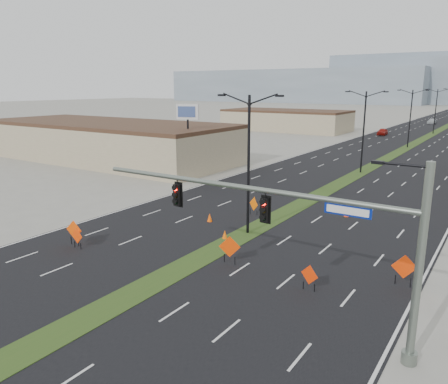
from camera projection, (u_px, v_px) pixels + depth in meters
The scene contains 25 objects.
ground at pixel (130, 296), 22.55m from camera, with size 600.00×600.00×0.00m, color gray.
road_surface at pixel (436, 132), 103.58m from camera, with size 25.00×400.00×0.02m, color black.
median_strip at pixel (436, 132), 103.58m from camera, with size 2.00×400.00×0.04m, color #2B4A1A.
building_sw_near at pixel (107, 142), 65.06m from camera, with size 40.00×16.00×5.00m, color tan.
building_sw_far at pixel (286, 121), 108.08m from camera, with size 30.00×14.00×4.50m, color tan.
mesa_west at pixel (294, 86), 311.27m from camera, with size 180.00×50.00×22.00m, color gray.
mesa_backdrop at pixel (441, 78), 294.20m from camera, with size 140.00×50.00×32.00m, color gray.
signal_mast at pixel (303, 226), 18.45m from camera, with size 16.30×0.60×8.00m.
streetlight_0 at pixel (249, 161), 31.00m from camera, with size 5.15×0.24×10.02m.
streetlight_1 at pixel (364, 129), 53.69m from camera, with size 5.15×0.24×10.02m.
streetlight_2 at pixel (410, 117), 76.38m from camera, with size 5.15×0.24×10.02m.
streetlight_3 at pixel (436, 110), 99.07m from camera, with size 5.15×0.24×10.02m.
car_left at pixel (382, 132), 97.15m from camera, with size 1.81×4.50×1.53m, color maroon.
car_far at pixel (432, 121), 126.87m from camera, with size 1.99×4.89×1.42m, color silver.
construction_sign_0 at pixel (77, 237), 29.02m from camera, with size 1.07×0.09×1.42m.
construction_sign_1 at pixel (74, 231), 29.56m from camera, with size 1.31×0.22×1.75m.
construction_sign_2 at pixel (254, 205), 36.70m from camera, with size 1.03×0.51×1.49m.
construction_sign_3 at pixel (230, 248), 26.44m from camera, with size 1.22×0.58×1.76m.
construction_sign_4 at pixel (309, 276), 22.98m from camera, with size 1.05×0.33×1.44m.
construction_sign_5 at pixel (404, 268), 23.46m from camera, with size 1.28×0.48×1.79m.
cone_0 at pixel (210, 218), 34.91m from camera, with size 0.41×0.41×0.69m, color #F95205.
cone_1 at pixel (225, 235), 30.93m from camera, with size 0.39×0.39×0.65m, color #FF5D05.
cone_2 at pixel (346, 213), 36.24m from camera, with size 0.39×0.39×0.65m, color #FF3D05.
cone_3 at pixel (254, 200), 40.38m from camera, with size 0.40×0.40×0.67m, color #DB5C04.
pole_sign_west at pixel (188, 118), 53.27m from camera, with size 2.73×1.27×8.50m.
Camera 1 is at (15.47, -14.53, 10.54)m, focal length 35.00 mm.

